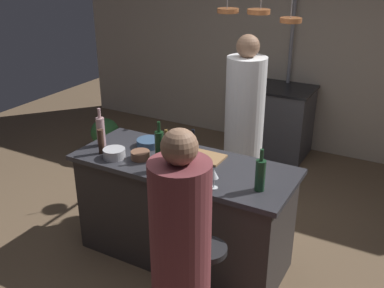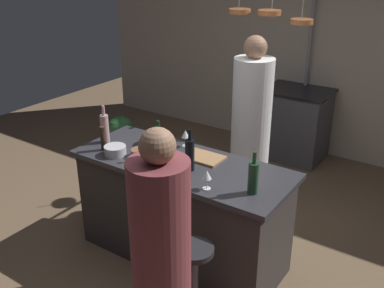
# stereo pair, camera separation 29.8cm
# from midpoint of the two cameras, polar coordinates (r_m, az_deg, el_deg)

# --- Properties ---
(ground_plane) EXTENTS (9.00, 9.00, 0.00)m
(ground_plane) POSITION_cam_midpoint_polar(r_m,az_deg,el_deg) (3.98, -3.28, -14.13)
(ground_plane) COLOR brown
(back_wall) EXTENTS (6.40, 0.16, 2.60)m
(back_wall) POSITION_cam_midpoint_polar(r_m,az_deg,el_deg) (5.87, 11.62, 11.97)
(back_wall) COLOR #BCAD99
(back_wall) RESTS_ON ground_plane
(kitchen_island) EXTENTS (1.80, 0.72, 0.90)m
(kitchen_island) POSITION_cam_midpoint_polar(r_m,az_deg,el_deg) (3.72, -3.44, -8.60)
(kitchen_island) COLOR #332D2B
(kitchen_island) RESTS_ON ground_plane
(stove_range) EXTENTS (0.80, 0.64, 0.89)m
(stove_range) POSITION_cam_midpoint_polar(r_m,az_deg,el_deg) (5.73, 9.68, 2.95)
(stove_range) COLOR #47474C
(stove_range) RESTS_ON ground_plane
(chef) EXTENTS (0.37, 0.37, 1.76)m
(chef) POSITION_cam_midpoint_polar(r_m,az_deg,el_deg) (4.29, 4.71, 1.37)
(chef) COLOR white
(chef) RESTS_ON ground_plane
(bar_stool_right) EXTENTS (0.28, 0.28, 0.68)m
(bar_stool_right) POSITION_cam_midpoint_polar(r_m,az_deg,el_deg) (3.12, -0.94, -17.72)
(bar_stool_right) COLOR #4C4C51
(bar_stool_right) RESTS_ON ground_plane
(guest_right) EXTENTS (0.34, 0.34, 1.63)m
(guest_right) POSITION_cam_midpoint_polar(r_m,az_deg,el_deg) (2.64, -4.80, -15.96)
(guest_right) COLOR brown
(guest_right) RESTS_ON ground_plane
(overhead_pot_rack) EXTENTS (0.86, 1.47, 2.17)m
(overhead_pot_rack) POSITION_cam_midpoint_polar(r_m,az_deg,el_deg) (4.95, 8.67, 14.23)
(overhead_pot_rack) COLOR gray
(overhead_pot_rack) RESTS_ON ground_plane
(potted_plant) EXTENTS (0.36, 0.36, 0.52)m
(potted_plant) POSITION_cam_midpoint_polar(r_m,az_deg,el_deg) (5.72, -12.59, 1.04)
(potted_plant) COLOR brown
(potted_plant) RESTS_ON ground_plane
(cutting_board) EXTENTS (0.32, 0.22, 0.02)m
(cutting_board) POSITION_cam_midpoint_polar(r_m,az_deg,el_deg) (3.57, -0.82, -1.71)
(cutting_board) COLOR #997047
(cutting_board) RESTS_ON kitchen_island
(pepper_mill) EXTENTS (0.05, 0.05, 0.21)m
(pepper_mill) POSITION_cam_midpoint_polar(r_m,az_deg,el_deg) (3.72, -13.92, 0.27)
(pepper_mill) COLOR #382319
(pepper_mill) RESTS_ON kitchen_island
(wine_bottle_dark) EXTENTS (0.07, 0.07, 0.33)m
(wine_bottle_dark) POSITION_cam_midpoint_polar(r_m,az_deg,el_deg) (3.33, -2.44, -1.38)
(wine_bottle_dark) COLOR black
(wine_bottle_dark) RESTS_ON kitchen_island
(wine_bottle_red) EXTENTS (0.07, 0.07, 0.33)m
(wine_bottle_red) POSITION_cam_midpoint_polar(r_m,az_deg,el_deg) (3.51, -6.67, -0.21)
(wine_bottle_red) COLOR #143319
(wine_bottle_red) RESTS_ON kitchen_island
(wine_bottle_amber) EXTENTS (0.07, 0.07, 0.33)m
(wine_bottle_amber) POSITION_cam_midpoint_polar(r_m,az_deg,el_deg) (3.34, -5.84, -1.38)
(wine_bottle_amber) COLOR brown
(wine_bottle_amber) RESTS_ON kitchen_island
(wine_bottle_rose) EXTENTS (0.07, 0.07, 0.33)m
(wine_bottle_rose) POSITION_cam_midpoint_polar(r_m,az_deg,el_deg) (3.86, -13.87, 1.60)
(wine_bottle_rose) COLOR #B78C8E
(wine_bottle_rose) RESTS_ON kitchen_island
(wine_bottle_green) EXTENTS (0.07, 0.07, 0.31)m
(wine_bottle_green) POSITION_cam_midpoint_polar(r_m,az_deg,el_deg) (3.06, 6.06, -4.00)
(wine_bottle_green) COLOR #193D23
(wine_bottle_green) RESTS_ON kitchen_island
(wine_glass_near_left_guest) EXTENTS (0.07, 0.07, 0.15)m
(wine_glass_near_left_guest) POSITION_cam_midpoint_polar(r_m,az_deg,el_deg) (3.08, 0.08, -4.06)
(wine_glass_near_left_guest) COLOR silver
(wine_glass_near_left_guest) RESTS_ON kitchen_island
(wine_glass_by_chef) EXTENTS (0.07, 0.07, 0.15)m
(wine_glass_by_chef) POSITION_cam_midpoint_polar(r_m,az_deg,el_deg) (3.74, -3.39, 1.13)
(wine_glass_by_chef) COLOR silver
(wine_glass_by_chef) RESTS_ON kitchen_island
(mixing_bowl_blue) EXTENTS (0.21, 0.21, 0.06)m
(mixing_bowl_blue) POSITION_cam_midpoint_polar(r_m,az_deg,el_deg) (3.81, -7.80, 0.12)
(mixing_bowl_blue) COLOR #334C6B
(mixing_bowl_blue) RESTS_ON kitchen_island
(mixing_bowl_steel) EXTENTS (0.18, 0.18, 0.08)m
(mixing_bowl_steel) POSITION_cam_midpoint_polar(r_m,az_deg,el_deg) (3.64, -12.32, -1.23)
(mixing_bowl_steel) COLOR #B7B7BC
(mixing_bowl_steel) RESTS_ON kitchen_island
(mixing_bowl_wooden) EXTENTS (0.15, 0.15, 0.07)m
(mixing_bowl_wooden) POSITION_cam_midpoint_polar(r_m,az_deg,el_deg) (3.59, -9.05, -1.46)
(mixing_bowl_wooden) COLOR brown
(mixing_bowl_wooden) RESTS_ON kitchen_island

